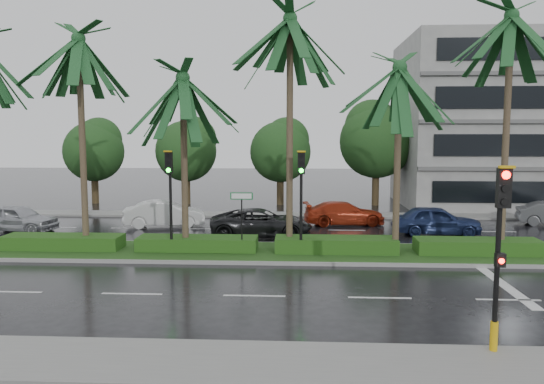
# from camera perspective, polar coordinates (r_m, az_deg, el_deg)

# --- Properties ---
(ground) EXTENTS (120.00, 120.00, 0.00)m
(ground) POSITION_cam_1_polar(r_m,az_deg,el_deg) (22.17, -0.80, -7.28)
(ground) COLOR black
(ground) RESTS_ON ground
(near_sidewalk) EXTENTS (40.00, 2.40, 0.12)m
(near_sidewalk) POSITION_cam_1_polar(r_m,az_deg,el_deg) (12.49, -4.06, -17.92)
(near_sidewalk) COLOR slate
(near_sidewalk) RESTS_ON ground
(far_sidewalk) EXTENTS (40.00, 2.00, 0.12)m
(far_sidewalk) POSITION_cam_1_polar(r_m,az_deg,el_deg) (33.93, 0.55, -2.47)
(far_sidewalk) COLOR slate
(far_sidewalk) RESTS_ON ground
(median) EXTENTS (36.00, 4.00, 0.15)m
(median) POSITION_cam_1_polar(r_m,az_deg,el_deg) (23.12, -0.63, -6.51)
(median) COLOR gray
(median) RESTS_ON ground
(hedge) EXTENTS (35.20, 1.40, 0.60)m
(hedge) POSITION_cam_1_polar(r_m,az_deg,el_deg) (23.04, -0.63, -5.61)
(hedge) COLOR #1C4513
(hedge) RESTS_ON median
(lane_markings) EXTENTS (34.00, 13.06, 0.01)m
(lane_markings) POSITION_cam_1_polar(r_m,az_deg,el_deg) (21.76, 7.20, -7.56)
(lane_markings) COLOR silver
(lane_markings) RESTS_ON ground
(palm_row) EXTENTS (26.30, 4.20, 10.64)m
(palm_row) POSITION_cam_1_polar(r_m,az_deg,el_deg) (22.91, -3.87, 14.05)
(palm_row) COLOR #453B28
(palm_row) RESTS_ON median
(signal_near) EXTENTS (0.34, 0.45, 4.36)m
(signal_near) POSITION_cam_1_polar(r_m,az_deg,el_deg) (13.22, 23.26, -5.90)
(signal_near) COLOR black
(signal_near) RESTS_ON near_sidewalk
(signal_median_left) EXTENTS (0.34, 0.42, 4.36)m
(signal_median_left) POSITION_cam_1_polar(r_m,az_deg,el_deg) (22.58, -10.94, 0.58)
(signal_median_left) COLOR black
(signal_median_left) RESTS_ON median
(signal_median_right) EXTENTS (0.34, 0.42, 4.36)m
(signal_median_right) POSITION_cam_1_polar(r_m,az_deg,el_deg) (21.92, 3.16, 0.51)
(signal_median_right) COLOR black
(signal_median_right) RESTS_ON median
(street_sign) EXTENTS (0.95, 0.09, 2.60)m
(street_sign) POSITION_cam_1_polar(r_m,az_deg,el_deg) (22.33, -3.29, -1.64)
(street_sign) COLOR black
(street_sign) RESTS_ON median
(bg_trees) EXTENTS (33.05, 5.63, 8.13)m
(bg_trees) POSITION_cam_1_polar(r_m,az_deg,el_deg) (39.13, 4.96, 5.47)
(bg_trees) COLOR #3B2D1B
(bg_trees) RESTS_ON ground
(building) EXTENTS (16.00, 10.00, 12.00)m
(building) POSITION_cam_1_polar(r_m,az_deg,el_deg) (42.48, 24.68, 6.75)
(building) COLOR slate
(building) RESTS_ON ground
(car_silver) EXTENTS (2.33, 4.45, 1.45)m
(car_silver) POSITION_cam_1_polar(r_m,az_deg,el_deg) (31.41, -25.65, -2.56)
(car_silver) COLOR #B1B2B9
(car_silver) RESTS_ON ground
(car_white) EXTENTS (2.44, 4.71, 1.48)m
(car_white) POSITION_cam_1_polar(r_m,az_deg,el_deg) (30.42, -11.49, -2.30)
(car_white) COLOR silver
(car_white) RESTS_ON ground
(car_darkgrey) EXTENTS (2.68, 5.28, 1.43)m
(car_darkgrey) POSITION_cam_1_polar(r_m,az_deg,el_deg) (26.90, -1.17, -3.33)
(car_darkgrey) COLOR black
(car_darkgrey) RESTS_ON ground
(car_red) EXTENTS (2.42, 4.81, 1.34)m
(car_red) POSITION_cam_1_polar(r_m,az_deg,el_deg) (30.71, 7.77, -2.29)
(car_red) COLOR #A52912
(car_red) RESTS_ON ground
(car_blue) EXTENTS (1.95, 4.51, 1.52)m
(car_blue) POSITION_cam_1_polar(r_m,az_deg,el_deg) (28.67, 17.25, -2.93)
(car_blue) COLOR navy
(car_blue) RESTS_ON ground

